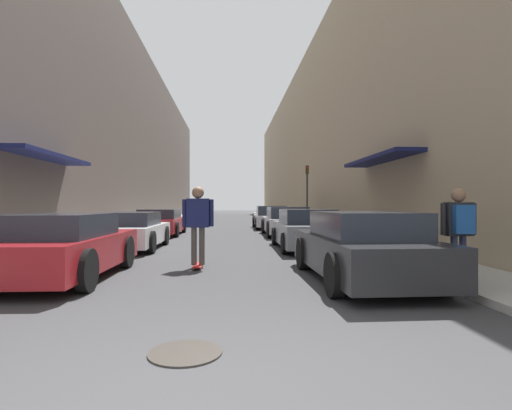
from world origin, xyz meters
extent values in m
plane|color=#38383A|center=(0.00, 23.43, 0.00)|extent=(128.85, 128.85, 0.00)
cube|color=#A3A099|center=(-4.80, 29.29, 0.06)|extent=(1.80, 58.57, 0.12)
cube|color=#A3A099|center=(4.80, 29.29, 0.06)|extent=(1.80, 58.57, 0.12)
cube|color=#564C47|center=(-7.70, 29.29, 6.34)|extent=(4.00, 58.57, 12.68)
cube|color=#141947|center=(-5.30, 10.25, 2.90)|extent=(1.00, 4.80, 0.12)
cube|color=tan|center=(7.70, 29.29, 6.05)|extent=(4.00, 58.57, 12.11)
cube|color=#141947|center=(5.30, 10.25, 2.90)|extent=(1.00, 4.80, 0.12)
cube|color=maroon|center=(-2.77, 5.19, 0.50)|extent=(1.80, 4.07, 0.62)
cube|color=#232833|center=(-2.77, 4.98, 1.03)|extent=(1.56, 2.13, 0.42)
cylinder|color=black|center=(-3.61, 6.44, 0.35)|extent=(0.18, 0.71, 0.71)
cylinder|color=black|center=(-1.93, 6.44, 0.35)|extent=(0.18, 0.71, 0.71)
cylinder|color=black|center=(-1.93, 3.94, 0.35)|extent=(0.18, 0.71, 0.71)
cube|color=silver|center=(-2.81, 10.21, 0.47)|extent=(1.97, 4.03, 0.58)
cube|color=#232833|center=(-2.81, 10.01, 0.96)|extent=(1.71, 2.10, 0.41)
cylinder|color=black|center=(-3.75, 11.45, 0.33)|extent=(0.18, 0.65, 0.65)
cylinder|color=black|center=(-1.87, 11.45, 0.33)|extent=(0.18, 0.65, 0.65)
cylinder|color=black|center=(-3.75, 8.97, 0.33)|extent=(0.18, 0.65, 0.65)
cylinder|color=black|center=(-1.87, 8.97, 0.33)|extent=(0.18, 0.65, 0.65)
cube|color=maroon|center=(-2.80, 16.00, 0.47)|extent=(1.86, 4.50, 0.59)
cube|color=#232833|center=(-2.80, 15.78, 0.97)|extent=(1.62, 2.35, 0.42)
cylinder|color=black|center=(-3.68, 17.39, 0.32)|extent=(0.18, 0.64, 0.64)
cylinder|color=black|center=(-1.91, 17.39, 0.32)|extent=(0.18, 0.64, 0.64)
cylinder|color=black|center=(-3.68, 14.62, 0.32)|extent=(0.18, 0.64, 0.64)
cylinder|color=black|center=(-1.91, 14.62, 0.32)|extent=(0.18, 0.64, 0.64)
cube|color=#232326|center=(2.79, 4.65, 0.51)|extent=(1.78, 4.28, 0.64)
cube|color=#232833|center=(2.79, 4.44, 1.05)|extent=(1.55, 2.23, 0.45)
cylinder|color=black|center=(1.94, 5.97, 0.34)|extent=(0.18, 0.69, 0.69)
cylinder|color=black|center=(3.64, 5.97, 0.34)|extent=(0.18, 0.69, 0.69)
cylinder|color=black|center=(1.94, 3.33, 0.34)|extent=(0.18, 0.69, 0.69)
cylinder|color=black|center=(3.64, 3.33, 0.34)|extent=(0.18, 0.69, 0.69)
cube|color=gray|center=(2.75, 9.86, 0.49)|extent=(1.76, 4.07, 0.65)
cube|color=#232833|center=(2.75, 9.66, 1.04)|extent=(1.53, 2.13, 0.44)
cylinder|color=black|center=(1.92, 11.11, 0.30)|extent=(0.18, 0.60, 0.60)
cylinder|color=black|center=(3.59, 11.11, 0.30)|extent=(0.18, 0.60, 0.60)
cylinder|color=black|center=(1.92, 8.60, 0.30)|extent=(0.18, 0.60, 0.60)
cylinder|color=black|center=(3.59, 8.60, 0.30)|extent=(0.18, 0.60, 0.60)
cube|color=#B7B7BC|center=(2.91, 15.28, 0.49)|extent=(1.91, 4.46, 0.60)
cube|color=#232833|center=(2.91, 15.06, 1.04)|extent=(1.66, 2.33, 0.50)
cylinder|color=black|center=(2.00, 16.66, 0.36)|extent=(0.18, 0.72, 0.72)
cylinder|color=black|center=(3.82, 16.66, 0.36)|extent=(0.18, 0.72, 0.72)
cylinder|color=black|center=(2.00, 13.90, 0.36)|extent=(0.18, 0.72, 0.72)
cylinder|color=black|center=(3.82, 13.90, 0.36)|extent=(0.18, 0.72, 0.72)
cube|color=#B7B7BC|center=(2.74, 20.49, 0.48)|extent=(1.92, 4.36, 0.60)
cube|color=#232833|center=(2.74, 20.28, 1.05)|extent=(1.65, 2.28, 0.53)
cylinder|color=black|center=(1.85, 21.83, 0.33)|extent=(0.18, 0.66, 0.66)
cylinder|color=black|center=(3.62, 21.83, 0.33)|extent=(0.18, 0.66, 0.66)
cylinder|color=black|center=(1.85, 19.15, 0.33)|extent=(0.18, 0.66, 0.66)
cylinder|color=black|center=(3.62, 19.15, 0.33)|extent=(0.18, 0.66, 0.66)
cube|color=#B2231E|center=(-0.34, 6.29, 0.07)|extent=(0.20, 0.78, 0.02)
cylinder|color=beige|center=(-0.42, 6.54, 0.03)|extent=(0.03, 0.06, 0.06)
cylinder|color=beige|center=(-0.27, 6.54, 0.03)|extent=(0.03, 0.06, 0.06)
cylinder|color=beige|center=(-0.42, 6.04, 0.03)|extent=(0.03, 0.06, 0.06)
cylinder|color=beige|center=(-0.27, 6.04, 0.03)|extent=(0.03, 0.06, 0.06)
cylinder|color=#47423D|center=(-0.43, 6.29, 0.49)|extent=(0.12, 0.12, 0.83)
cylinder|color=#47423D|center=(-0.26, 6.29, 0.49)|extent=(0.12, 0.12, 0.83)
cube|color=#191E4C|center=(-0.34, 6.29, 1.22)|extent=(0.49, 0.22, 0.64)
sphere|color=#8C664C|center=(-0.34, 6.29, 1.67)|extent=(0.26, 0.26, 0.26)
cylinder|color=#191E4C|center=(-0.64, 6.29, 1.22)|extent=(0.10, 0.10, 0.60)
cylinder|color=#191E4C|center=(-0.05, 6.29, 1.22)|extent=(0.10, 0.10, 0.60)
cylinder|color=#332D28|center=(-0.06, 1.22, 0.01)|extent=(0.70, 0.70, 0.02)
cylinder|color=#2D2D2D|center=(4.50, 18.54, 1.80)|extent=(0.10, 0.10, 3.36)
cube|color=#332D0F|center=(4.50, 18.54, 3.26)|extent=(0.16, 0.16, 0.45)
sphere|color=red|center=(4.50, 18.45, 3.37)|extent=(0.11, 0.11, 0.11)
cylinder|color=#2D3351|center=(4.19, 3.99, 0.50)|extent=(0.11, 0.11, 0.75)
cylinder|color=#2D3351|center=(4.35, 3.99, 0.50)|extent=(0.11, 0.11, 0.75)
cube|color=#232328|center=(4.27, 3.99, 1.16)|extent=(0.45, 0.20, 0.58)
sphere|color=#8C664C|center=(4.27, 3.99, 1.57)|extent=(0.24, 0.24, 0.24)
cylinder|color=#232328|center=(4.00, 3.99, 1.16)|extent=(0.09, 0.09, 0.54)
cylinder|color=#232328|center=(4.54, 3.99, 1.16)|extent=(0.09, 0.09, 0.54)
cube|color=#1E519E|center=(4.27, 3.83, 1.16)|extent=(0.34, 0.12, 0.48)
camera|label=1|loc=(0.36, -2.59, 1.42)|focal=28.00mm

